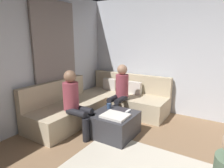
{
  "coord_description": "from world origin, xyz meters",
  "views": [
    {
      "loc": [
        0.36,
        -1.58,
        1.74
      ],
      "look_at": [
        -1.63,
        1.63,
        0.85
      ],
      "focal_mm": 31.01,
      "sensor_mm": 36.0,
      "label": 1
    }
  ],
  "objects_px": {
    "person_on_couch_back": "(120,90)",
    "sectional_couch": "(101,104)",
    "ottoman": "(114,124)",
    "coffee_mug": "(109,106)",
    "person_on_couch_side": "(75,101)",
    "game_remote": "(128,111)"
  },
  "relations": [
    {
      "from": "person_on_couch_back",
      "to": "sectional_couch",
      "type": "bearing_deg",
      "value": 6.8
    },
    {
      "from": "sectional_couch",
      "to": "ottoman",
      "type": "relative_size",
      "value": 3.36
    },
    {
      "from": "sectional_couch",
      "to": "coffee_mug",
      "type": "relative_size",
      "value": 26.84
    },
    {
      "from": "ottoman",
      "to": "coffee_mug",
      "type": "xyz_separation_m",
      "value": [
        -0.22,
        0.18,
        0.26
      ]
    },
    {
      "from": "ottoman",
      "to": "person_on_couch_back",
      "type": "height_order",
      "value": "person_on_couch_back"
    },
    {
      "from": "sectional_couch",
      "to": "person_on_couch_side",
      "type": "xyz_separation_m",
      "value": [
        0.15,
        -1.01,
        0.38
      ]
    },
    {
      "from": "ottoman",
      "to": "sectional_couch",
      "type": "bearing_deg",
      "value": 138.49
    },
    {
      "from": "coffee_mug",
      "to": "ottoman",
      "type": "bearing_deg",
      "value": -39.29
    },
    {
      "from": "coffee_mug",
      "to": "person_on_couch_back",
      "type": "bearing_deg",
      "value": 96.45
    },
    {
      "from": "sectional_couch",
      "to": "person_on_couch_back",
      "type": "distance_m",
      "value": 0.6
    },
    {
      "from": "sectional_couch",
      "to": "coffee_mug",
      "type": "xyz_separation_m",
      "value": [
        0.52,
        -0.48,
        0.19
      ]
    },
    {
      "from": "sectional_couch",
      "to": "game_remote",
      "type": "height_order",
      "value": "sectional_couch"
    },
    {
      "from": "person_on_couch_back",
      "to": "person_on_couch_side",
      "type": "xyz_separation_m",
      "value": [
        -0.31,
        -1.07,
        0.0
      ]
    },
    {
      "from": "game_remote",
      "to": "person_on_couch_side",
      "type": "relative_size",
      "value": 0.12
    },
    {
      "from": "sectional_couch",
      "to": "game_remote",
      "type": "xyz_separation_m",
      "value": [
        0.92,
        -0.44,
        0.15
      ]
    },
    {
      "from": "game_remote",
      "to": "person_on_couch_back",
      "type": "height_order",
      "value": "person_on_couch_back"
    },
    {
      "from": "ottoman",
      "to": "coffee_mug",
      "type": "relative_size",
      "value": 8.0
    },
    {
      "from": "ottoman",
      "to": "person_on_couch_back",
      "type": "bearing_deg",
      "value": 111.49
    },
    {
      "from": "person_on_couch_back",
      "to": "coffee_mug",
      "type": "bearing_deg",
      "value": 96.45
    },
    {
      "from": "person_on_couch_side",
      "to": "ottoman",
      "type": "bearing_deg",
      "value": 120.91
    },
    {
      "from": "ottoman",
      "to": "person_on_couch_side",
      "type": "relative_size",
      "value": 0.63
    },
    {
      "from": "person_on_couch_back",
      "to": "person_on_couch_side",
      "type": "distance_m",
      "value": 1.11
    }
  ]
}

